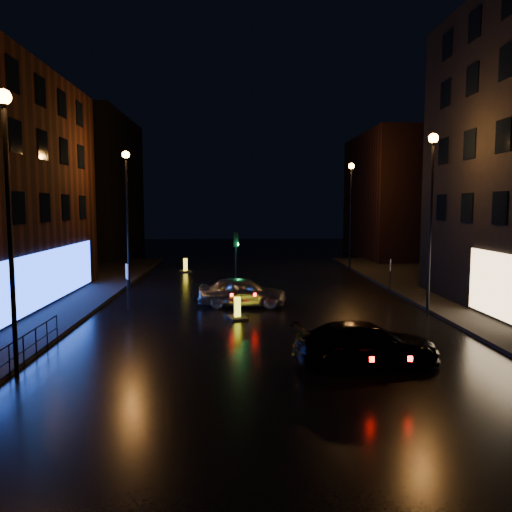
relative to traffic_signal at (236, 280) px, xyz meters
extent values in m
plane|color=black|center=(1.20, -14.00, -0.50)|extent=(120.00, 120.00, 0.00)
cube|color=black|center=(-14.80, 21.00, 6.50)|extent=(8.00, 16.00, 14.00)
cube|color=black|center=(16.20, 18.00, 5.50)|extent=(8.00, 14.00, 12.00)
cylinder|color=black|center=(-6.60, -16.00, 3.50)|extent=(0.14, 0.14, 8.00)
cylinder|color=black|center=(-6.60, -16.00, 7.50)|extent=(0.20, 0.20, 0.25)
sphere|color=orange|center=(-6.60, -16.00, 7.65)|extent=(0.44, 0.44, 0.44)
cylinder|color=black|center=(-6.60, 0.00, 3.50)|extent=(0.14, 0.14, 8.00)
cylinder|color=black|center=(-6.60, 0.00, 7.50)|extent=(0.20, 0.20, 0.25)
sphere|color=orange|center=(-6.60, 0.00, 7.65)|extent=(0.44, 0.44, 0.44)
cylinder|color=black|center=(9.00, -8.00, 3.50)|extent=(0.14, 0.14, 8.00)
cylinder|color=black|center=(9.00, -8.00, 7.50)|extent=(0.20, 0.20, 0.25)
sphere|color=orange|center=(9.00, -8.00, 7.65)|extent=(0.44, 0.44, 0.44)
cylinder|color=black|center=(9.00, 8.00, 3.50)|extent=(0.14, 0.14, 8.00)
cylinder|color=black|center=(9.00, 8.00, 7.50)|extent=(0.20, 0.20, 0.25)
sphere|color=orange|center=(9.00, 8.00, 7.65)|extent=(0.44, 0.44, 0.44)
cube|color=black|center=(0.00, 0.00, -0.44)|extent=(1.40, 2.40, 0.12)
cylinder|color=black|center=(0.00, 0.00, 0.90)|extent=(0.12, 0.12, 2.80)
cube|color=black|center=(0.00, 0.00, 2.50)|extent=(0.28, 0.22, 0.90)
cylinder|color=#0CFF59|center=(0.14, 0.00, 2.22)|extent=(0.05, 0.18, 0.18)
cylinder|color=black|center=(-6.80, -15.00, 0.47)|extent=(0.05, 6.00, 0.05)
cylinder|color=black|center=(-6.80, -15.00, 0.00)|extent=(0.04, 6.00, 0.04)
cylinder|color=black|center=(-6.80, -15.00, 0.00)|extent=(0.04, 0.04, 1.00)
cylinder|color=black|center=(-6.80, -12.00, 0.00)|extent=(0.04, 0.04, 1.00)
imported|color=#A0A4A8|center=(0.30, -5.83, 0.25)|extent=(4.56, 2.16, 1.50)
imported|color=black|center=(4.13, -15.32, 0.18)|extent=(4.90, 2.48, 1.36)
cube|color=black|center=(0.03, -8.58, -0.46)|extent=(1.01, 1.28, 0.09)
cube|color=yellow|center=(0.03, -8.58, 0.01)|extent=(0.30, 0.23, 0.94)
cube|color=black|center=(0.03, -8.58, 0.01)|extent=(0.28, 0.09, 0.56)
cube|color=black|center=(-3.88, 7.58, -0.45)|extent=(1.13, 1.39, 0.10)
cube|color=yellow|center=(-3.88, 7.58, 0.05)|extent=(0.32, 0.26, 1.00)
cube|color=black|center=(-3.88, 7.58, 0.05)|extent=(0.29, 0.11, 0.60)
cylinder|color=black|center=(-5.33, -6.39, 0.59)|extent=(0.06, 0.06, 2.19)
cube|color=silver|center=(-5.33, -6.39, 1.39)|extent=(0.26, 0.53, 0.75)
cylinder|color=#B20C0C|center=(-5.30, -6.38, 1.39)|extent=(0.19, 0.41, 0.44)
cylinder|color=black|center=(8.88, -2.66, 0.48)|extent=(0.05, 0.05, 1.95)
cube|color=silver|center=(8.88, -2.66, 1.19)|extent=(0.22, 0.47, 0.67)
cylinder|color=#B20C0C|center=(8.86, -2.65, 1.19)|extent=(0.16, 0.37, 0.39)
camera|label=1|loc=(-0.08, -30.75, 4.58)|focal=35.00mm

